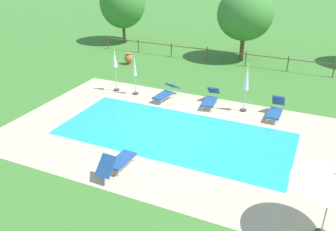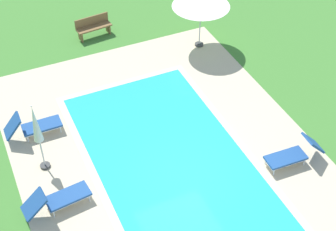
% 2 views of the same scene
% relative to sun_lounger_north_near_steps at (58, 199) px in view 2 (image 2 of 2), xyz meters
% --- Properties ---
extents(ground_plane, '(160.00, 160.00, 0.00)m').
position_rel_sun_lounger_north_near_steps_xyz_m(ground_plane, '(-0.52, -3.73, -0.38)').
color(ground_plane, '#3D752D').
extents(pool_deck_paving, '(15.20, 9.41, 0.01)m').
position_rel_sun_lounger_north_near_steps_xyz_m(pool_deck_paving, '(-0.52, -3.73, -0.37)').
color(pool_deck_paving, '#BCAD8E').
rests_on(pool_deck_paving, ground).
extents(swimming_pool_water, '(10.42, 4.62, 0.01)m').
position_rel_sun_lounger_north_near_steps_xyz_m(swimming_pool_water, '(-0.52, -3.73, -0.37)').
color(swimming_pool_water, '#23A8C1').
rests_on(swimming_pool_water, ground).
extents(pool_coping_rim, '(10.90, 5.10, 0.01)m').
position_rel_sun_lounger_north_near_steps_xyz_m(pool_coping_rim, '(-0.52, -3.73, -0.37)').
color(pool_coping_rim, beige).
rests_on(pool_coping_rim, ground).
extents(sun_lounger_north_near_steps, '(0.82, 2.04, 0.86)m').
position_rel_sun_lounger_north_near_steps_xyz_m(sun_lounger_north_near_steps, '(0.00, 0.00, 0.00)').
color(sun_lounger_north_near_steps, navy).
rests_on(sun_lounger_north_near_steps, ground).
extents(sun_lounger_north_mid, '(0.68, 1.95, 0.93)m').
position_rel_sun_lounger_north_near_steps_xyz_m(sun_lounger_north_mid, '(-1.31, -7.23, 0.01)').
color(sun_lounger_north_mid, navy).
rests_on(sun_lounger_north_mid, ground).
extents(sun_lounger_north_far, '(0.61, 1.87, 0.98)m').
position_rel_sun_lounger_north_near_steps_xyz_m(sun_lounger_north_far, '(3.35, -0.07, 0.02)').
color(sun_lounger_north_far, navy).
rests_on(sun_lounger_north_far, ground).
extents(patio_umbrella_open_foreground, '(2.30, 2.30, 2.20)m').
position_rel_sun_lounger_north_near_steps_xyz_m(patio_umbrella_open_foreground, '(5.87, -7.57, 1.61)').
color(patio_umbrella_open_foreground, '#383838').
rests_on(patio_umbrella_open_foreground, ground).
extents(patio_umbrella_closed_row_west, '(0.32, 0.32, 2.53)m').
position_rel_sun_lounger_north_near_steps_xyz_m(patio_umbrella_closed_row_west, '(1.76, -0.01, 1.32)').
color(patio_umbrella_closed_row_west, '#383838').
rests_on(patio_umbrella_closed_row_west, ground).
extents(wooden_bench_lawn_side, '(0.60, 1.54, 0.87)m').
position_rel_sun_lounger_north_near_steps_xyz_m(wooden_bench_lawn_side, '(8.39, -3.82, 0.09)').
color(wooden_bench_lawn_side, brown).
rests_on(wooden_bench_lawn_side, ground).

